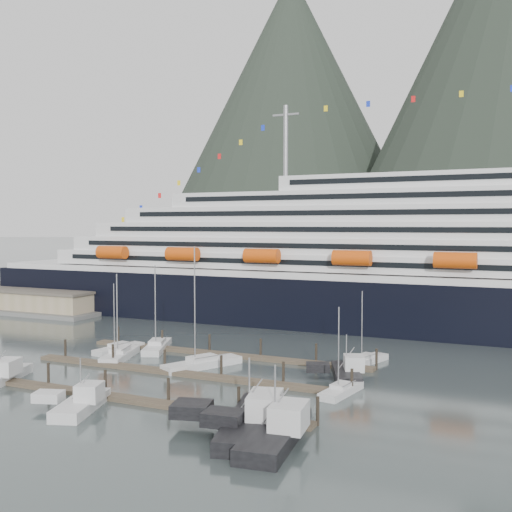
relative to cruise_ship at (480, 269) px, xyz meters
The scene contains 16 objects.
ground 63.76m from the cruise_ship, 118.66° to the right, with size 1600.00×1600.00×0.00m, color #3E4A49.
cruise_ship is the anchor object (origin of this frame).
warehouse 103.31m from the cruise_ship, behind, with size 46.00×20.00×5.80m.
dock_near 74.63m from the cruise_ship, 118.31° to the right, with size 48.18×2.28×3.20m.
dock_mid 63.65m from the cruise_ship, 123.96° to the right, with size 48.18×2.28×3.20m.
dock_far 53.59m from the cruise_ship, 131.95° to the right, with size 48.18×2.28×3.20m.
sailboat_a 68.71m from the cruise_ship, 135.75° to the right, with size 5.97×10.74×13.70m.
sailboat_b 68.46m from the cruise_ship, 140.20° to the right, with size 3.95×9.57×11.55m.
sailboat_d 59.26m from the cruise_ship, 125.99° to the right, with size 8.18×12.24×18.03m.
sailboat_e 62.43m from the cruise_ship, 139.99° to the right, with size 6.87×11.32×14.59m.
sailboat_g 39.19m from the cruise_ship, 110.96° to the right, with size 5.18×9.81×11.28m.
sailboat_h 54.58m from the cruise_ship, 103.03° to the right, with size 3.63×8.37×11.14m.
trawler_b 79.77m from the cruise_ship, 117.62° to the right, with size 8.45×10.43×6.41m.
trawler_c 70.93m from the cruise_ship, 104.06° to the right, with size 11.98×16.24×8.07m.
trawler_d 72.08m from the cruise_ship, 100.82° to the right, with size 10.41×14.01×8.16m.
trawler_e 47.76m from the cruise_ship, 107.16° to the right, with size 8.72×10.51×6.47m.
Camera 1 is at (38.25, -66.34, 20.56)m, focal length 42.00 mm.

